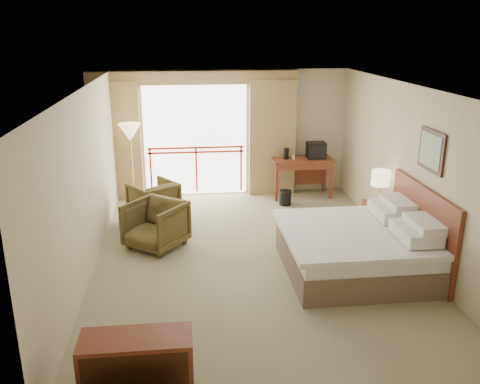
{
  "coord_description": "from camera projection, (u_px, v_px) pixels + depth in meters",
  "views": [
    {
      "loc": [
        -1.06,
        -7.35,
        3.53
      ],
      "look_at": [
        -0.18,
        0.4,
        1.0
      ],
      "focal_mm": 38.0,
      "sensor_mm": 36.0,
      "label": 1
    }
  ],
  "objects": [
    {
      "name": "floor",
      "position": [
        254.0,
        258.0,
        8.15
      ],
      "size": [
        7.0,
        7.0,
        0.0
      ],
      "primitive_type": "plane",
      "color": "gray",
      "rests_on": "ground"
    },
    {
      "name": "ceiling",
      "position": [
        256.0,
        88.0,
        7.32
      ],
      "size": [
        7.0,
        7.0,
        0.0
      ],
      "primitive_type": "plane",
      "rotation": [
        3.14,
        0.0,
        0.0
      ],
      "color": "white",
      "rests_on": "wall_back"
    },
    {
      "name": "wall_back",
      "position": [
        232.0,
        133.0,
        11.04
      ],
      "size": [
        5.0,
        0.0,
        5.0
      ],
      "primitive_type": "plane",
      "rotation": [
        1.57,
        0.0,
        0.0
      ],
      "color": "beige",
      "rests_on": "ground"
    },
    {
      "name": "wall_front",
      "position": [
        311.0,
        290.0,
        4.43
      ],
      "size": [
        5.0,
        0.0,
        5.0
      ],
      "primitive_type": "plane",
      "rotation": [
        -1.57,
        0.0,
        0.0
      ],
      "color": "beige",
      "rests_on": "ground"
    },
    {
      "name": "wall_left",
      "position": [
        87.0,
        183.0,
        7.47
      ],
      "size": [
        0.0,
        7.0,
        7.0
      ],
      "primitive_type": "plane",
      "rotation": [
        1.57,
        0.0,
        1.57
      ],
      "color": "beige",
      "rests_on": "ground"
    },
    {
      "name": "wall_right",
      "position": [
        412.0,
        173.0,
        8.0
      ],
      "size": [
        0.0,
        7.0,
        7.0
      ],
      "primitive_type": "plane",
      "rotation": [
        1.57,
        0.0,
        -1.57
      ],
      "color": "beige",
      "rests_on": "ground"
    },
    {
      "name": "balcony_door",
      "position": [
        196.0,
        141.0,
        10.98
      ],
      "size": [
        2.4,
        0.0,
        2.4
      ],
      "primitive_type": "plane",
      "rotation": [
        1.57,
        0.0,
        0.0
      ],
      "color": "white",
      "rests_on": "wall_back"
    },
    {
      "name": "balcony_railing",
      "position": [
        196.0,
        158.0,
        11.08
      ],
      "size": [
        2.09,
        0.03,
        1.02
      ],
      "color": "red",
      "rests_on": "wall_back"
    },
    {
      "name": "curtain_left",
      "position": [
        117.0,
        142.0,
        10.67
      ],
      "size": [
        1.0,
        0.26,
        2.5
      ],
      "primitive_type": "cube",
      "color": "#95774E",
      "rests_on": "wall_back"
    },
    {
      "name": "curtain_right",
      "position": [
        272.0,
        138.0,
        11.02
      ],
      "size": [
        1.0,
        0.26,
        2.5
      ],
      "primitive_type": "cube",
      "color": "#95774E",
      "rests_on": "wall_back"
    },
    {
      "name": "valance",
      "position": [
        194.0,
        78.0,
        10.47
      ],
      "size": [
        4.4,
        0.22,
        0.28
      ],
      "primitive_type": "cube",
      "color": "#95774E",
      "rests_on": "wall_back"
    },
    {
      "name": "hvac_vent",
      "position": [
        293.0,
        86.0,
        10.84
      ],
      "size": [
        0.5,
        0.04,
        0.5
      ],
      "primitive_type": "cube",
      "color": "silver",
      "rests_on": "wall_back"
    },
    {
      "name": "bed",
      "position": [
        358.0,
        248.0,
        7.63
      ],
      "size": [
        2.13,
        2.06,
        0.97
      ],
      "color": "brown",
      "rests_on": "floor"
    },
    {
      "name": "headboard",
      "position": [
        421.0,
        228.0,
        7.65
      ],
      "size": [
        0.06,
        2.1,
        1.3
      ],
      "primitive_type": "cube",
      "color": "maroon",
      "rests_on": "wall_right"
    },
    {
      "name": "framed_art",
      "position": [
        431.0,
        151.0,
        7.28
      ],
      "size": [
        0.04,
        0.72,
        0.6
      ],
      "color": "black",
      "rests_on": "wall_right"
    },
    {
      "name": "nightstand",
      "position": [
        378.0,
        221.0,
        8.81
      ],
      "size": [
        0.47,
        0.56,
        0.65
      ],
      "primitive_type": "cube",
      "rotation": [
        0.0,
        0.0,
        -0.03
      ],
      "color": "maroon",
      "rests_on": "floor"
    },
    {
      "name": "table_lamp",
      "position": [
        381.0,
        179.0,
        8.62
      ],
      "size": [
        0.32,
        0.32,
        0.56
      ],
      "rotation": [
        0.0,
        0.0,
        -0.16
      ],
      "color": "tan",
      "rests_on": "nightstand"
    },
    {
      "name": "phone",
      "position": [
        380.0,
        205.0,
        8.55
      ],
      "size": [
        0.21,
        0.19,
        0.08
      ],
      "primitive_type": "cube",
      "rotation": [
        0.0,
        0.0,
        -0.32
      ],
      "color": "black",
      "rests_on": "nightstand"
    },
    {
      "name": "desk",
      "position": [
        301.0,
        166.0,
        11.04
      ],
      "size": [
        1.3,
        0.63,
        0.85
      ],
      "rotation": [
        0.0,
        0.0,
        0.07
      ],
      "color": "maroon",
      "rests_on": "floor"
    },
    {
      "name": "tv",
      "position": [
        316.0,
        150.0,
        10.9
      ],
      "size": [
        0.39,
        0.31,
        0.35
      ],
      "rotation": [
        0.0,
        0.0,
        -0.28
      ],
      "color": "black",
      "rests_on": "desk"
    },
    {
      "name": "coffee_maker",
      "position": [
        286.0,
        154.0,
        10.85
      ],
      "size": [
        0.13,
        0.13,
        0.24
      ],
      "primitive_type": "cylinder",
      "rotation": [
        0.0,
        0.0,
        0.13
      ],
      "color": "black",
      "rests_on": "desk"
    },
    {
      "name": "cup",
      "position": [
        293.0,
        157.0,
        10.85
      ],
      "size": [
        0.07,
        0.07,
        0.09
      ],
      "primitive_type": "cylinder",
      "rotation": [
        0.0,
        0.0,
        -0.18
      ],
      "color": "white",
      "rests_on": "desk"
    },
    {
      "name": "wastebasket",
      "position": [
        285.0,
        198.0,
        10.57
      ],
      "size": [
        0.27,
        0.27,
        0.31
      ],
      "primitive_type": "cylinder",
      "rotation": [
        0.0,
        0.0,
        -0.1
      ],
      "color": "black",
      "rests_on": "floor"
    },
    {
      "name": "armchair_far",
      "position": [
        154.0,
        218.0,
        9.88
      ],
      "size": [
        1.11,
        1.11,
        0.74
      ],
      "primitive_type": "imported",
      "rotation": [
        0.0,
        0.0,
        -2.54
      ],
      "color": "#433718",
      "rests_on": "floor"
    },
    {
      "name": "armchair_near",
      "position": [
        157.0,
        247.0,
        8.59
      ],
      "size": [
        1.2,
        1.21,
        0.79
      ],
      "primitive_type": "imported",
      "rotation": [
        0.0,
        0.0,
        -0.65
      ],
      "color": "#433718",
      "rests_on": "floor"
    },
    {
      "name": "side_table",
      "position": [
        147.0,
        212.0,
        9.1
      ],
      "size": [
        0.52,
        0.52,
        0.56
      ],
      "rotation": [
        0.0,
        0.0,
        -0.08
      ],
      "color": "black",
      "rests_on": "floor"
    },
    {
      "name": "book",
      "position": [
        146.0,
        202.0,
        9.04
      ],
      "size": [
        0.27,
        0.28,
        0.02
      ],
      "primitive_type": "imported",
      "rotation": [
        0.0,
        0.0,
        0.66
      ],
      "color": "white",
      "rests_on": "side_table"
    },
    {
      "name": "floor_lamp",
      "position": [
        130.0,
        136.0,
        10.13
      ],
      "size": [
        0.44,
        0.44,
        1.72
      ],
      "rotation": [
        0.0,
        0.0,
        -0.12
      ],
      "color": "tan",
      "rests_on": "floor"
    },
    {
      "name": "dresser",
      "position": [
        138.0,
        369.0,
        4.94
      ],
      "size": [
        1.08,
        0.46,
        0.72
      ],
      "rotation": [
        0.0,
        0.0,
        -0.02
      ],
      "color": "maroon",
      "rests_on": "floor"
    }
  ]
}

